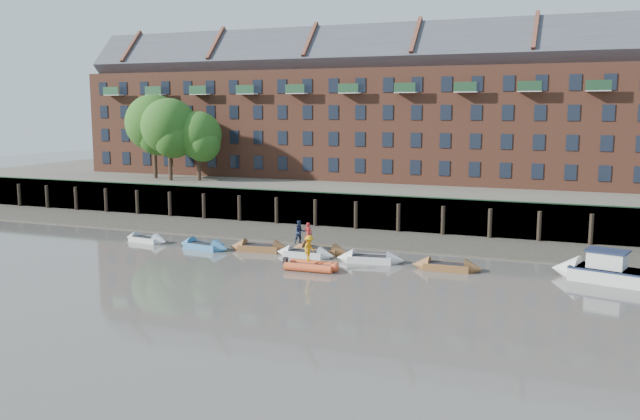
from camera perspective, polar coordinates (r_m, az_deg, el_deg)
The scene contains 19 objects.
ground at distance 41.61m, azimuth -3.94°, elevation -6.78°, with size 220.00×220.00×0.00m, color #5E5953.
foreshore at distance 57.96m, azimuth 3.72°, elevation -2.40°, with size 110.00×8.00×0.50m, color #3D382F.
mud_band at distance 54.79m, azimuth 2.63°, elevation -3.03°, with size 110.00×1.60×0.10m, color #4C4336.
river_wall at distance 61.81m, azimuth 4.98°, elevation -0.23°, with size 110.00×1.23×3.30m.
bank_terrace at distance 74.85m, azimuth 7.95°, elevation 1.25°, with size 110.00×28.00×3.20m, color #5E594D.
apartment_terrace at distance 75.25m, azimuth 8.31°, elevation 9.85°, with size 80.60×15.56×20.98m.
tree_cluster at distance 76.72m, azimuth -12.63°, elevation 6.85°, with size 11.76×7.74×9.40m.
rowboat_0 at distance 58.05m, azimuth -14.44°, elevation -2.41°, with size 4.48×1.84×1.26m.
rowboat_1 at distance 54.21m, azimuth -9.77°, elevation -3.01°, with size 4.92×2.15×1.38m.
rowboat_2 at distance 52.87m, azimuth -5.08°, elevation -3.20°, with size 5.11×2.01×1.44m.
rowboat_3 at distance 50.65m, azimuth -1.26°, elevation -3.71°, with size 4.65×1.38×1.35m.
rowboat_4 at distance 51.70m, azimuth -0.03°, elevation -3.44°, with size 4.91×1.70×1.40m.
rowboat_5 at distance 48.97m, azimuth 4.24°, elevation -4.14°, with size 5.08×2.12×1.43m.
rowboat_6 at distance 47.33m, azimuth 10.64°, elevation -4.71°, with size 4.85×1.51×1.40m.
rib_tender at distance 46.52m, azimuth -0.58°, elevation -4.75°, with size 3.76×1.86×0.65m.
motor_launch at distance 47.17m, azimuth 22.19°, elevation -4.72°, with size 6.77×3.70×2.66m.
person_rower_a at distance 50.34m, azimuth -1.00°, elevation -2.01°, with size 0.63×0.41×1.71m, color maroon.
person_rower_b at distance 50.78m, azimuth -1.72°, elevation -1.88°, with size 0.87×0.68×1.78m, color #19233F.
person_rib_crew at distance 46.34m, azimuth -0.92°, elevation -3.25°, with size 1.17×0.67×1.81m, color orange.
Camera 1 is at (17.31, -36.21, 10.96)m, focal length 38.00 mm.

